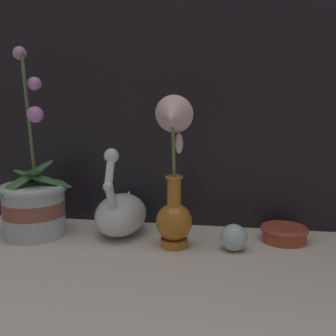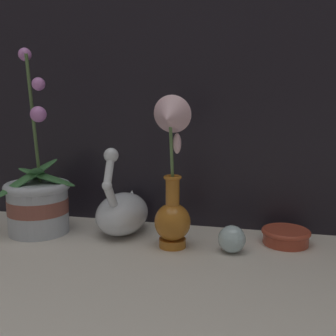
{
  "view_description": "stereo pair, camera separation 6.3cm",
  "coord_description": "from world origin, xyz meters",
  "px_view_note": "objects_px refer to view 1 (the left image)",
  "views": [
    {
      "loc": [
        0.18,
        -0.77,
        0.32
      ],
      "look_at": [
        0.03,
        0.12,
        0.17
      ],
      "focal_mm": 42.0,
      "sensor_mm": 36.0,
      "label": 1
    },
    {
      "loc": [
        0.24,
        -0.76,
        0.32
      ],
      "look_at": [
        0.03,
        0.12,
        0.17
      ],
      "focal_mm": 42.0,
      "sensor_mm": 36.0,
      "label": 2
    }
  ],
  "objects_px": {
    "blue_vase": "(174,186)",
    "amber_dish": "(284,233)",
    "orchid_potted_plant": "(34,202)",
    "glass_sphere": "(234,237)",
    "swan_figurine": "(121,212)"
  },
  "relations": [
    {
      "from": "swan_figurine",
      "to": "amber_dish",
      "type": "distance_m",
      "value": 0.39
    },
    {
      "from": "orchid_potted_plant",
      "to": "glass_sphere",
      "type": "xyz_separation_m",
      "value": [
        0.48,
        -0.02,
        -0.05
      ]
    },
    {
      "from": "orchid_potted_plant",
      "to": "amber_dish",
      "type": "distance_m",
      "value": 0.6
    },
    {
      "from": "blue_vase",
      "to": "amber_dish",
      "type": "xyz_separation_m",
      "value": [
        0.25,
        0.09,
        -0.12
      ]
    },
    {
      "from": "orchid_potted_plant",
      "to": "blue_vase",
      "type": "height_order",
      "value": "orchid_potted_plant"
    },
    {
      "from": "blue_vase",
      "to": "glass_sphere",
      "type": "height_order",
      "value": "blue_vase"
    },
    {
      "from": "orchid_potted_plant",
      "to": "glass_sphere",
      "type": "distance_m",
      "value": 0.48
    },
    {
      "from": "orchid_potted_plant",
      "to": "amber_dish",
      "type": "height_order",
      "value": "orchid_potted_plant"
    },
    {
      "from": "orchid_potted_plant",
      "to": "swan_figurine",
      "type": "relative_size",
      "value": 2.03
    },
    {
      "from": "swan_figurine",
      "to": "orchid_potted_plant",
      "type": "bearing_deg",
      "value": -167.96
    },
    {
      "from": "glass_sphere",
      "to": "orchid_potted_plant",
      "type": "bearing_deg",
      "value": 177.26
    },
    {
      "from": "orchid_potted_plant",
      "to": "amber_dish",
      "type": "bearing_deg",
      "value": 5.46
    },
    {
      "from": "swan_figurine",
      "to": "glass_sphere",
      "type": "distance_m",
      "value": 0.28
    },
    {
      "from": "blue_vase",
      "to": "amber_dish",
      "type": "bearing_deg",
      "value": 19.4
    },
    {
      "from": "blue_vase",
      "to": "glass_sphere",
      "type": "relative_size",
      "value": 5.66
    }
  ]
}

